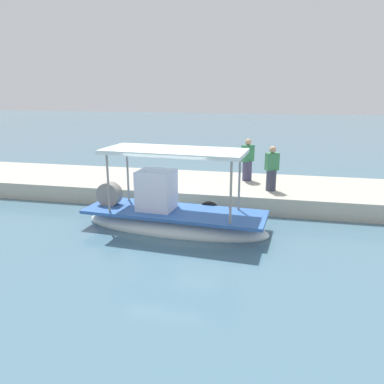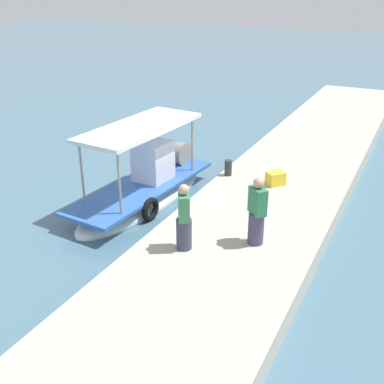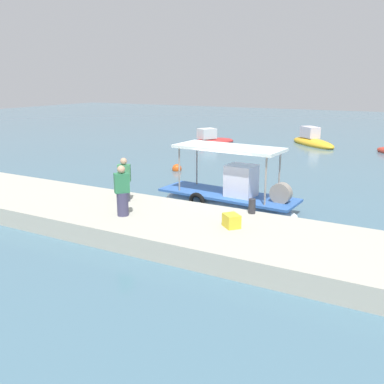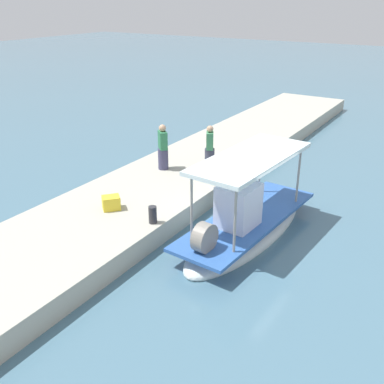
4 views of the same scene
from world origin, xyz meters
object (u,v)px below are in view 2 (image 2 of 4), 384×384
object	(u,v)px
main_fishing_boat	(145,189)
fisherman_by_crate	(184,220)
fisherman_near_bollard	(257,214)
mooring_bollard	(228,168)
cargo_crate	(275,178)

from	to	relation	value
main_fishing_boat	fisherman_by_crate	bearing A→B (deg)	-135.23
fisherman_near_bollard	mooring_bollard	distance (m)	4.42
mooring_bollard	cargo_crate	bearing A→B (deg)	-92.19
fisherman_near_bollard	cargo_crate	distance (m)	3.79
main_fishing_boat	cargo_crate	xyz separation A→B (m)	(1.68, -3.75, 0.43)
main_fishing_boat	cargo_crate	distance (m)	4.13
fisherman_near_bollard	main_fishing_boat	bearing A→B (deg)	65.55
mooring_bollard	main_fishing_boat	bearing A→B (deg)	129.39
fisherman_by_crate	mooring_bollard	distance (m)	4.85
main_fishing_boat	fisherman_by_crate	distance (m)	4.34
fisherman_near_bollard	fisherman_by_crate	bearing A→B (deg)	124.78
cargo_crate	fisherman_by_crate	bearing A→B (deg)	170.63
main_fishing_boat	fisherman_near_bollard	bearing A→B (deg)	-114.45
main_fishing_boat	fisherman_near_bollard	distance (m)	4.95
fisherman_by_crate	fisherman_near_bollard	bearing A→B (deg)	-55.22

